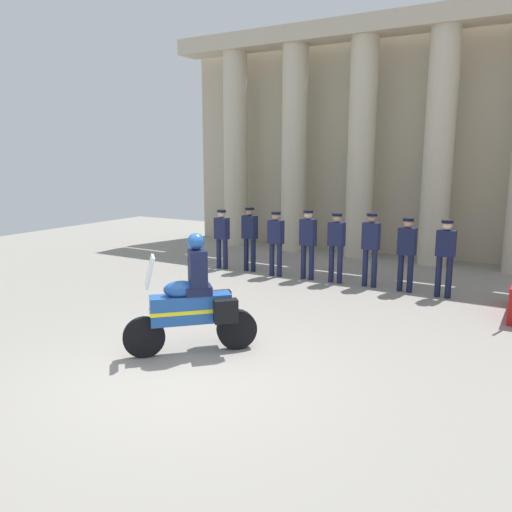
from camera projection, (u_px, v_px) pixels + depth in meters
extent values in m
plane|color=gray|center=(187.00, 374.00, 7.26)|extent=(28.00, 28.00, 0.00)
cube|color=#B6AB91|center=(408.00, 142.00, 15.38)|extent=(15.01, 0.30, 6.88)
cylinder|color=beige|center=(236.00, 151.00, 17.33)|extent=(0.80, 0.80, 6.37)
cylinder|color=beige|center=(294.00, 151.00, 16.23)|extent=(0.80, 0.80, 6.37)
cylinder|color=beige|center=(361.00, 151.00, 15.13)|extent=(0.80, 0.80, 6.37)
cylinder|color=beige|center=(439.00, 150.00, 14.03)|extent=(0.80, 0.80, 6.37)
cube|color=#BEB297|center=(405.00, 21.00, 13.92)|extent=(15.01, 1.00, 0.50)
cylinder|color=#191E42|center=(219.00, 253.00, 14.02)|extent=(0.13, 0.13, 0.82)
cylinder|color=#191E42|center=(225.00, 254.00, 13.91)|extent=(0.13, 0.13, 0.82)
cube|color=#191E42|center=(222.00, 228.00, 13.83)|extent=(0.40, 0.25, 0.57)
sphere|color=beige|center=(222.00, 214.00, 13.75)|extent=(0.21, 0.21, 0.21)
cylinder|color=black|center=(222.00, 211.00, 13.74)|extent=(0.24, 0.24, 0.06)
cylinder|color=#141938|center=(246.00, 254.00, 13.70)|extent=(0.13, 0.13, 0.88)
cylinder|color=#141938|center=(253.00, 255.00, 13.59)|extent=(0.13, 0.13, 0.88)
cube|color=#141938|center=(250.00, 227.00, 13.50)|extent=(0.40, 0.25, 0.61)
sphere|color=#997056|center=(250.00, 212.00, 13.42)|extent=(0.21, 0.21, 0.21)
cylinder|color=black|center=(250.00, 209.00, 13.40)|extent=(0.24, 0.24, 0.06)
cylinder|color=#191E42|center=(272.00, 259.00, 13.14)|extent=(0.13, 0.13, 0.85)
cylinder|color=#191E42|center=(279.00, 260.00, 13.03)|extent=(0.13, 0.13, 0.85)
cube|color=#191E42|center=(276.00, 232.00, 12.94)|extent=(0.40, 0.25, 0.60)
sphere|color=tan|center=(276.00, 216.00, 12.87)|extent=(0.21, 0.21, 0.21)
cylinder|color=black|center=(276.00, 213.00, 12.85)|extent=(0.24, 0.24, 0.06)
cylinder|color=#191E42|center=(303.00, 262.00, 12.80)|extent=(0.13, 0.13, 0.86)
cylinder|color=#191E42|center=(311.00, 263.00, 12.69)|extent=(0.13, 0.13, 0.86)
cube|color=#191E42|center=(308.00, 232.00, 12.60)|extent=(0.40, 0.25, 0.66)
sphere|color=beige|center=(308.00, 215.00, 12.52)|extent=(0.21, 0.21, 0.21)
cylinder|color=black|center=(308.00, 212.00, 12.50)|extent=(0.24, 0.24, 0.06)
cylinder|color=#191E42|center=(331.00, 264.00, 12.45)|extent=(0.13, 0.13, 0.91)
cylinder|color=#191E42|center=(340.00, 265.00, 12.34)|extent=(0.13, 0.13, 0.91)
cube|color=#191E42|center=(337.00, 234.00, 12.26)|extent=(0.40, 0.25, 0.57)
sphere|color=tan|center=(337.00, 218.00, 12.18)|extent=(0.21, 0.21, 0.21)
cylinder|color=black|center=(337.00, 215.00, 12.16)|extent=(0.24, 0.24, 0.06)
cylinder|color=#191E42|center=(365.00, 268.00, 12.07)|extent=(0.13, 0.13, 0.90)
cylinder|color=#191E42|center=(374.00, 269.00, 11.96)|extent=(0.13, 0.13, 0.90)
cube|color=#191E42|center=(371.00, 236.00, 11.87)|extent=(0.40, 0.25, 0.63)
sphere|color=#997056|center=(372.00, 218.00, 11.79)|extent=(0.21, 0.21, 0.21)
cylinder|color=black|center=(372.00, 215.00, 11.77)|extent=(0.24, 0.24, 0.06)
cylinder|color=#141938|center=(400.00, 273.00, 11.63)|extent=(0.13, 0.13, 0.86)
cylinder|color=#141938|center=(410.00, 274.00, 11.52)|extent=(0.13, 0.13, 0.86)
cube|color=#141938|center=(407.00, 241.00, 11.43)|extent=(0.40, 0.25, 0.61)
sphere|color=tan|center=(408.00, 223.00, 11.35)|extent=(0.21, 0.21, 0.21)
cylinder|color=black|center=(408.00, 220.00, 11.34)|extent=(0.24, 0.24, 0.06)
cylinder|color=#141938|center=(438.00, 276.00, 11.15)|extent=(0.13, 0.13, 0.92)
cylinder|color=#141938|center=(449.00, 277.00, 11.04)|extent=(0.13, 0.13, 0.92)
cube|color=#141938|center=(446.00, 243.00, 10.95)|extent=(0.40, 0.25, 0.56)
sphere|color=beige|center=(447.00, 225.00, 10.88)|extent=(0.21, 0.21, 0.21)
cylinder|color=black|center=(448.00, 222.00, 10.86)|extent=(0.24, 0.24, 0.06)
cylinder|color=black|center=(144.00, 337.00, 7.81)|extent=(0.52, 0.52, 0.64)
cylinder|color=black|center=(237.00, 329.00, 8.17)|extent=(0.55, 0.55, 0.64)
cube|color=#1E4C99|center=(191.00, 309.00, 7.91)|extent=(1.10, 1.10, 0.44)
ellipsoid|color=#1E4C99|center=(181.00, 289.00, 7.82)|extent=(0.59, 0.59, 0.26)
cube|color=yellow|center=(191.00, 310.00, 7.92)|extent=(1.12, 1.12, 0.06)
cube|color=silver|center=(150.00, 272.00, 7.65)|extent=(0.39, 0.39, 0.47)
cube|color=black|center=(226.00, 311.00, 7.79)|extent=(0.38, 0.38, 0.36)
cube|color=black|center=(220.00, 302.00, 8.28)|extent=(0.38, 0.38, 0.36)
cube|color=#141938|center=(198.00, 290.00, 7.89)|extent=(0.52, 0.52, 0.14)
cube|color=#141938|center=(198.00, 268.00, 7.82)|extent=(0.44, 0.44, 0.56)
sphere|color=#1E4C99|center=(196.00, 241.00, 7.74)|extent=(0.26, 0.26, 0.26)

